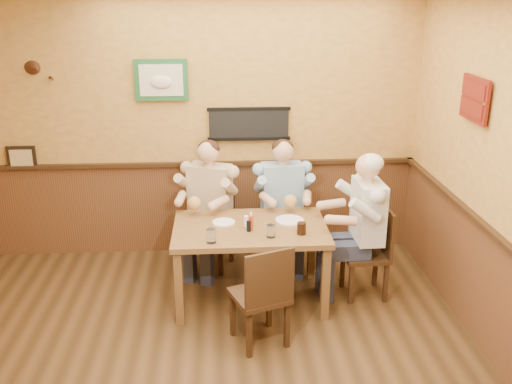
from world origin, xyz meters
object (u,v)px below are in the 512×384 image
(chair_back_right, at_px, (281,226))
(hot_sauce_bottle, at_px, (251,222))
(water_glass_mid, at_px, (271,231))
(cola_tumbler, at_px, (302,228))
(diner_white_elder, at_px, (366,234))
(diner_tan_shirt, at_px, (211,212))
(chair_back_left, at_px, (211,229))
(pepper_shaker, at_px, (249,226))
(diner_blue_polo, at_px, (282,210))
(water_glass_left, at_px, (211,236))
(chair_right_end, at_px, (365,252))
(salt_shaker, at_px, (246,221))
(dining_table, at_px, (250,236))
(chair_near_side, at_px, (259,293))

(chair_back_right, xyz_separation_m, hot_sauce_bottle, (-0.37, -0.84, 0.40))
(water_glass_mid, bearing_deg, cola_tumbler, 9.91)
(diner_white_elder, relative_size, cola_tumbler, 11.92)
(water_glass_mid, bearing_deg, diner_tan_shirt, 119.34)
(chair_back_right, height_order, hot_sauce_bottle, hot_sauce_bottle)
(chair_back_left, bearing_deg, pepper_shaker, -46.23)
(diner_blue_polo, relative_size, water_glass_left, 9.92)
(chair_right_end, distance_m, pepper_shaker, 1.17)
(chair_back_left, height_order, salt_shaker, chair_back_left)
(hot_sauce_bottle, bearing_deg, diner_tan_shirt, 115.10)
(chair_back_right, relative_size, diner_tan_shirt, 0.69)
(dining_table, height_order, chair_right_end, chair_right_end)
(chair_near_side, relative_size, salt_shaker, 9.14)
(chair_back_right, xyz_separation_m, water_glass_left, (-0.72, -1.08, 0.38))
(diner_white_elder, xyz_separation_m, cola_tumbler, (-0.65, -0.22, 0.17))
(salt_shaker, xyz_separation_m, pepper_shaker, (0.02, -0.12, 0.00))
(cola_tumbler, bearing_deg, chair_near_side, -129.33)
(chair_back_left, bearing_deg, water_glass_left, -68.36)
(chair_right_end, relative_size, chair_near_side, 0.98)
(chair_back_left, bearing_deg, dining_table, -41.90)
(diner_tan_shirt, distance_m, salt_shaker, 0.80)
(chair_back_right, relative_size, pepper_shaker, 8.63)
(chair_back_left, relative_size, pepper_shaker, 8.72)
(diner_white_elder, bearing_deg, chair_near_side, -57.52)
(chair_right_end, height_order, pepper_shaker, chair_right_end)
(water_glass_left, distance_m, water_glass_mid, 0.52)
(chair_back_right, relative_size, diner_blue_polo, 0.70)
(hot_sauce_bottle, bearing_deg, water_glass_left, -145.73)
(water_glass_left, xyz_separation_m, pepper_shaker, (0.33, 0.22, -0.01))
(diner_blue_polo, xyz_separation_m, hot_sauce_bottle, (-0.37, -0.84, 0.21))
(dining_table, height_order, diner_tan_shirt, diner_tan_shirt)
(diner_tan_shirt, bearing_deg, dining_table, -41.90)
(water_glass_left, bearing_deg, salt_shaker, 47.40)
(water_glass_left, xyz_separation_m, hot_sauce_bottle, (0.35, 0.24, 0.02))
(diner_white_elder, distance_m, hot_sauce_bottle, 1.11)
(dining_table, distance_m, hot_sauce_bottle, 0.19)
(hot_sauce_bottle, height_order, pepper_shaker, hot_sauce_bottle)
(diner_white_elder, height_order, water_glass_mid, diner_white_elder)
(dining_table, xyz_separation_m, pepper_shaker, (-0.02, -0.11, 0.14))
(diner_blue_polo, relative_size, salt_shaker, 12.40)
(diner_blue_polo, xyz_separation_m, salt_shaker, (-0.41, -0.74, 0.19))
(diner_white_elder, relative_size, hot_sauce_bottle, 8.07)
(water_glass_left, bearing_deg, diner_tan_shirt, 91.17)
(dining_table, height_order, cola_tumbler, cola_tumbler)
(chair_right_end, bearing_deg, water_glass_left, -78.02)
(chair_right_end, bearing_deg, hot_sauce_bottle, -85.87)
(chair_back_right, xyz_separation_m, diner_tan_shirt, (-0.74, -0.04, 0.19))
(diner_tan_shirt, xyz_separation_m, water_glass_left, (0.02, -1.04, 0.19))
(chair_back_right, bearing_deg, chair_back_left, 177.82)
(diner_tan_shirt, relative_size, hot_sauce_bottle, 7.92)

